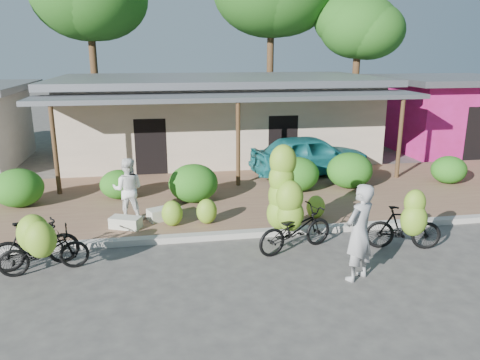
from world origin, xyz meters
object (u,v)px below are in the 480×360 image
(tree_near_right, at_px, (354,25))
(sack_far, at_px, (126,222))
(teal_van, at_px, (310,155))
(bystander, at_px, (128,189))
(bike_far_left, at_px, (43,249))
(bike_left, at_px, (35,242))
(vendor, at_px, (359,233))
(bike_center, at_px, (289,210))
(sack_near, at_px, (164,213))
(bike_right, at_px, (406,224))

(tree_near_right, distance_m, sack_far, 16.82)
(tree_near_right, distance_m, teal_van, 10.09)
(bystander, height_order, teal_van, bystander)
(bike_far_left, relative_size, teal_van, 0.44)
(bike_left, bearing_deg, vendor, -118.45)
(bike_far_left, height_order, bystander, bystander)
(bike_center, bearing_deg, tree_near_right, -47.47)
(tree_near_right, relative_size, bystander, 4.33)
(bike_far_left, bearing_deg, bike_left, 31.64)
(sack_near, distance_m, vendor, 5.36)
(bystander, bearing_deg, teal_van, -141.04)
(bike_far_left, relative_size, bystander, 1.11)
(sack_far, xyz_separation_m, bystander, (0.07, 0.60, 0.68))
(tree_near_right, xyz_separation_m, vendor, (-6.05, -15.11, -4.62))
(bike_center, bearing_deg, vendor, -172.80)
(sack_near, bearing_deg, bike_left, -138.65)
(vendor, bearing_deg, bike_center, -94.16)
(bike_far_left, relative_size, vendor, 0.93)
(bike_far_left, height_order, bike_left, bike_left)
(bystander, bearing_deg, vendor, 148.02)
(bike_left, distance_m, bike_center, 5.46)
(sack_near, bearing_deg, bystander, 173.55)
(bike_right, xyz_separation_m, vendor, (-1.59, -1.04, 0.33))
(sack_near, distance_m, sack_far, 1.08)
(bystander, bearing_deg, bike_far_left, 68.08)
(bike_center, distance_m, sack_far, 4.13)
(teal_van, bearing_deg, bike_left, 117.86)
(tree_near_right, height_order, bystander, tree_near_right)
(teal_van, bearing_deg, tree_near_right, -40.84)
(bike_right, bearing_deg, sack_far, 83.32)
(tree_near_right, distance_m, bike_center, 15.77)
(bike_far_left, distance_m, bike_left, 0.31)
(tree_near_right, relative_size, vendor, 3.63)
(sack_near, bearing_deg, vendor, -45.69)
(bike_right, bearing_deg, bike_far_left, 101.59)
(tree_near_right, distance_m, bike_right, 15.57)
(vendor, xyz_separation_m, bystander, (-4.61, 3.90, -0.04))
(teal_van, bearing_deg, bike_right, 171.42)
(bike_far_left, distance_m, sack_far, 2.54)
(bike_center, height_order, vendor, bike_center)
(bike_center, relative_size, vendor, 1.20)
(bike_center, height_order, sack_far, bike_center)
(tree_near_right, height_order, sack_near, tree_near_right)
(vendor, xyz_separation_m, teal_van, (1.46, 7.50, -0.15))
(sack_far, relative_size, vendor, 0.38)
(tree_near_right, height_order, sack_far, tree_near_right)
(bike_right, height_order, bystander, bystander)
(sack_near, height_order, vendor, vendor)
(tree_near_right, relative_size, teal_van, 1.70)
(sack_near, relative_size, teal_van, 0.20)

